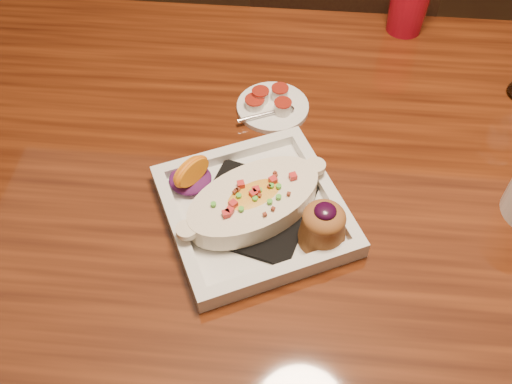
# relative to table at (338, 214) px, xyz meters

# --- Properties ---
(floor) EXTENTS (7.00, 7.00, 0.00)m
(floor) POSITION_rel_table_xyz_m (0.00, 0.00, -0.65)
(floor) COLOR black
(floor) RESTS_ON ground
(table) EXTENTS (1.50, 0.90, 0.75)m
(table) POSITION_rel_table_xyz_m (0.00, 0.00, 0.00)
(table) COLOR #67290E
(table) RESTS_ON floor
(chair_far) EXTENTS (0.42, 0.42, 0.93)m
(chair_far) POSITION_rel_table_xyz_m (-0.00, 0.63, -0.15)
(chair_far) COLOR black
(chair_far) RESTS_ON floor
(plate) EXTENTS (0.33, 0.33, 0.08)m
(plate) POSITION_rel_table_xyz_m (-0.13, -0.09, 0.12)
(plate) COLOR white
(plate) RESTS_ON table
(saucer) EXTENTS (0.12, 0.12, 0.08)m
(saucer) POSITION_rel_table_xyz_m (-0.13, 0.14, 0.11)
(saucer) COLOR white
(saucer) RESTS_ON table
(creamer_loose) EXTENTS (0.03, 0.03, 0.03)m
(creamer_loose) POSITION_rel_table_xyz_m (-0.16, 0.14, 0.11)
(creamer_loose) COLOR white
(creamer_loose) RESTS_ON table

